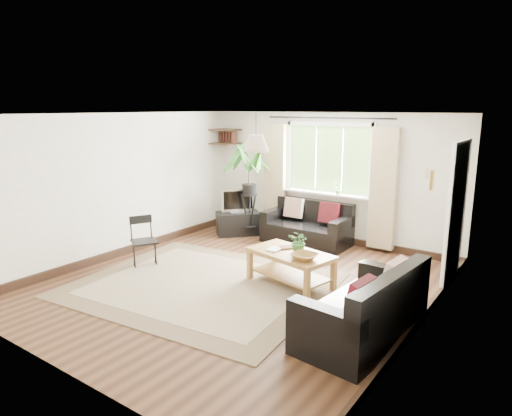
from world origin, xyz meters
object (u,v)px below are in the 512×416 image
Objects in this scene: sofa_back at (307,224)px; coffee_table at (290,268)px; tv_stand at (238,223)px; palm_stand at (249,190)px; sofa_right at (362,304)px; folding_chair at (144,242)px.

sofa_back reaches higher than coffee_table.
tv_stand is 0.46× the size of palm_stand.
tv_stand is at bearing -177.47° from palm_stand.
sofa_right is 4.45m from tv_stand.
coffee_table is at bearing -40.98° from palm_stand.
sofa_right is at bearing -50.96° from sofa_back.
sofa_right reaches higher than coffee_table.
coffee_table is 1.52× the size of folding_chair.
coffee_table is at bearing -115.22° from sofa_right.
tv_stand is at bearing -119.05° from sofa_right.
sofa_back is 1.99× the size of folding_chair.
palm_stand is (0.27, 0.01, 0.69)m from tv_stand.
coffee_table is at bearing -44.98° from folding_chair.
palm_stand is at bearing -45.56° from tv_stand.
sofa_right is 1.38× the size of coffee_table.
palm_stand is 2.44m from folding_chair.
sofa_back is at bearing -135.37° from sofa_right.
folding_chair is at bearing -98.15° from palm_stand.
sofa_right is 3.72m from folding_chair.
folding_chair reaches higher than coffee_table.
sofa_back is 0.95× the size of sofa_right.
palm_stand is (-1.96, 1.70, 0.67)m from coffee_table.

